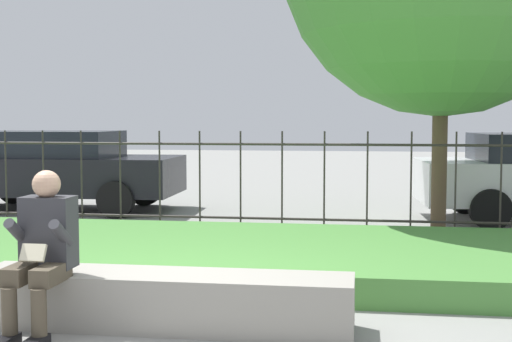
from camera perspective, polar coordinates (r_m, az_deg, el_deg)
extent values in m
plane|color=gray|center=(5.69, -8.30, -12.23)|extent=(60.00, 60.00, 0.00)
cube|color=gray|center=(5.61, -7.36, -10.23)|extent=(2.90, 0.55, 0.42)
cube|color=slate|center=(5.65, -7.34, -11.91)|extent=(2.78, 0.50, 0.08)
cylinder|color=#4C4233|center=(5.39, -19.13, -10.54)|extent=(0.11, 0.11, 0.33)
cube|color=#4C4233|center=(5.52, -18.16, -7.75)|extent=(0.15, 0.42, 0.13)
cylinder|color=#4C4233|center=(5.29, -16.98, -10.76)|extent=(0.11, 0.11, 0.33)
cube|color=#4C4233|center=(5.42, -16.07, -7.91)|extent=(0.15, 0.42, 0.13)
cube|color=#333338|center=(5.61, -16.25, -4.71)|extent=(0.38, 0.24, 0.54)
sphere|color=tan|center=(5.55, -16.42, -1.02)|extent=(0.21, 0.21, 0.21)
cylinder|color=#333338|center=(5.54, -18.57, -4.66)|extent=(0.08, 0.29, 0.24)
cylinder|color=#333338|center=(5.39, -15.32, -4.83)|extent=(0.08, 0.29, 0.24)
cube|color=beige|center=(5.39, -17.39, -6.27)|extent=(0.18, 0.09, 0.13)
cube|color=#4C893D|center=(7.73, -3.56, -6.73)|extent=(10.29, 3.00, 0.28)
cylinder|color=#332D28|center=(9.48, -1.24, -3.77)|extent=(8.29, 0.03, 0.03)
cylinder|color=#332D28|center=(9.39, -1.25, 2.17)|extent=(8.29, 0.03, 0.03)
cylinder|color=#332D28|center=(10.51, -19.36, -0.85)|extent=(0.02, 0.02, 1.44)
cylinder|color=#332D28|center=(10.26, -16.63, -0.90)|extent=(0.02, 0.02, 1.44)
cylinder|color=#332D28|center=(10.04, -13.78, -0.96)|extent=(0.02, 0.02, 1.44)
cylinder|color=#332D28|center=(9.84, -10.80, -1.01)|extent=(0.02, 0.02, 1.44)
cylinder|color=#332D28|center=(9.67, -7.71, -1.06)|extent=(0.02, 0.02, 1.44)
cylinder|color=#332D28|center=(9.53, -4.52, -1.12)|extent=(0.02, 0.02, 1.44)
cylinder|color=#332D28|center=(9.43, -1.24, -1.17)|extent=(0.02, 0.02, 1.44)
cylinder|color=#332D28|center=(9.35, 2.10, -1.21)|extent=(0.02, 0.02, 1.44)
cylinder|color=#332D28|center=(9.30, 5.48, -1.26)|extent=(0.02, 0.02, 1.44)
cylinder|color=#332D28|center=(9.29, 8.89, -1.30)|extent=(0.02, 0.02, 1.44)
cylinder|color=#332D28|center=(9.31, 12.29, -1.33)|extent=(0.02, 0.02, 1.44)
cylinder|color=#332D28|center=(9.36, 15.66, -1.36)|extent=(0.02, 0.02, 1.44)
cylinder|color=#332D28|center=(9.45, 18.99, -1.38)|extent=(0.02, 0.02, 1.44)
cube|color=black|center=(12.91, -15.37, -0.29)|extent=(4.16, 1.86, 0.64)
cube|color=black|center=(12.95, -16.09, 2.11)|extent=(2.30, 1.60, 0.45)
cylinder|color=black|center=(11.70, -11.15, -2.25)|extent=(0.61, 0.22, 0.60)
cylinder|color=black|center=(13.34, -8.86, -1.43)|extent=(0.61, 0.22, 0.60)
cylinder|color=black|center=(14.24, -18.78, -1.25)|extent=(0.61, 0.22, 0.60)
cylinder|color=black|center=(10.82, 18.24, -2.93)|extent=(0.61, 0.24, 0.60)
cylinder|color=black|center=(12.55, 16.33, -1.92)|extent=(0.61, 0.24, 0.60)
cylinder|color=brown|center=(10.08, 14.48, 2.39)|extent=(0.21, 0.21, 2.62)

